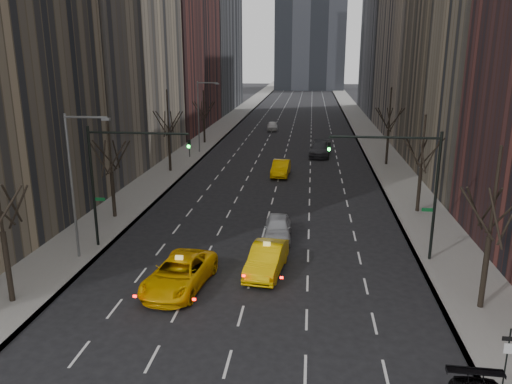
% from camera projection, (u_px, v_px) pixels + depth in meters
% --- Properties ---
extents(ground, '(400.00, 400.00, 0.00)m').
position_uv_depth(ground, '(228.00, 364.00, 20.88)').
color(ground, black).
rests_on(ground, ground).
extents(sidewalk_left, '(4.50, 320.00, 0.15)m').
position_uv_depth(sidewalk_left, '(224.00, 125.00, 89.18)').
color(sidewalk_left, slate).
rests_on(sidewalk_left, ground).
extents(sidewalk_right, '(4.50, 320.00, 0.15)m').
position_uv_depth(sidewalk_right, '(363.00, 128.00, 86.59)').
color(sidewalk_right, slate).
rests_on(sidewalk_right, ground).
extents(tree_lw_a, '(3.36, 3.50, 8.28)m').
position_uv_depth(tree_lw_a, '(3.00, 233.00, 24.94)').
color(tree_lw_a, black).
rests_on(tree_lw_a, ground).
extents(tree_lw_b, '(3.36, 3.50, 7.82)m').
position_uv_depth(tree_lw_b, '(111.00, 172.00, 38.39)').
color(tree_lw_b, black).
rests_on(tree_lw_b, ground).
extents(tree_lw_c, '(3.36, 3.50, 8.74)m').
position_uv_depth(tree_lw_c, '(169.00, 135.00, 53.62)').
color(tree_lw_c, black).
rests_on(tree_lw_c, ground).
extents(tree_lw_d, '(3.36, 3.50, 7.36)m').
position_uv_depth(tree_lw_d, '(204.00, 119.00, 70.98)').
color(tree_lw_d, black).
rests_on(tree_lw_d, ground).
extents(tree_rw_a, '(3.36, 3.50, 8.28)m').
position_uv_depth(tree_rw_a, '(489.00, 238.00, 24.32)').
color(tree_rw_a, black).
rests_on(tree_rw_a, ground).
extents(tree_rw_b, '(3.36, 3.50, 7.82)m').
position_uv_depth(tree_rw_b, '(421.00, 168.00, 39.68)').
color(tree_rw_b, black).
rests_on(tree_rw_b, ground).
extents(tree_rw_c, '(3.36, 3.50, 8.74)m').
position_uv_depth(tree_rw_c, '(388.00, 131.00, 56.83)').
color(tree_rw_c, black).
rests_on(tree_rw_c, ground).
extents(traffic_mast_left, '(6.69, 0.39, 8.00)m').
position_uv_depth(traffic_mast_left, '(116.00, 168.00, 31.86)').
color(traffic_mast_left, black).
rests_on(traffic_mast_left, ground).
extents(traffic_mast_right, '(6.69, 0.39, 8.00)m').
position_uv_depth(traffic_mast_right, '(409.00, 175.00, 29.93)').
color(traffic_mast_right, black).
rests_on(traffic_mast_right, ground).
extents(streetlight_near, '(2.83, 0.22, 9.00)m').
position_uv_depth(streetlight_near, '(76.00, 172.00, 30.09)').
color(streetlight_near, slate).
rests_on(streetlight_near, ground).
extents(streetlight_far, '(2.83, 0.22, 9.00)m').
position_uv_depth(streetlight_far, '(201.00, 110.00, 63.60)').
color(streetlight_far, slate).
rests_on(streetlight_far, ground).
extents(sign_post, '(0.55, 0.06, 2.80)m').
position_uv_depth(sign_post, '(507.00, 357.00, 18.32)').
color(sign_post, black).
rests_on(sign_post, ground).
extents(taxi_suv, '(3.55, 6.38, 1.69)m').
position_uv_depth(taxi_suv, '(179.00, 274.00, 27.44)').
color(taxi_suv, '#FCBC05').
rests_on(taxi_suv, ground).
extents(taxi_sedan, '(2.42, 5.33, 1.70)m').
position_uv_depth(taxi_sedan, '(267.00, 259.00, 29.39)').
color(taxi_sedan, '#FBC505').
rests_on(taxi_sedan, ground).
extents(silver_sedan_ahead, '(2.05, 4.70, 1.58)m').
position_uv_depth(silver_sedan_ahead, '(278.00, 228.00, 34.84)').
color(silver_sedan_ahead, '#AAACB2').
rests_on(silver_sedan_ahead, ground).
extents(far_taxi, '(1.94, 5.00, 1.62)m').
position_uv_depth(far_taxi, '(281.00, 168.00, 52.80)').
color(far_taxi, '#FFB905').
rests_on(far_taxi, ground).
extents(far_suv_grey, '(2.93, 6.28, 1.77)m').
position_uv_depth(far_suv_grey, '(320.00, 149.00, 62.91)').
color(far_suv_grey, '#2D2D32').
rests_on(far_suv_grey, ground).
extents(far_car_white, '(2.08, 4.45, 1.47)m').
position_uv_depth(far_car_white, '(272.00, 126.00, 83.82)').
color(far_car_white, silver).
rests_on(far_car_white, ground).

